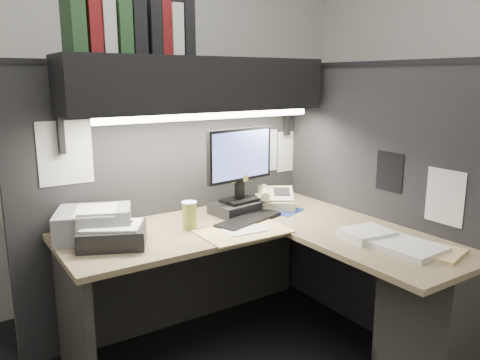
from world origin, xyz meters
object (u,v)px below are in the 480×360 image
at_px(overhead_shelf, 199,84).
at_px(coffee_cup, 190,216).
at_px(keyboard, 249,220).
at_px(telephone, 275,200).
at_px(desk, 323,293).
at_px(notebook_stack, 113,236).
at_px(printer, 94,224).
at_px(monitor, 240,180).

bearing_deg(overhead_shelf, coffee_cup, -131.65).
bearing_deg(keyboard, telephone, 10.10).
height_order(desk, notebook_stack, notebook_stack).
distance_m(desk, coffee_cup, 0.81).
relative_size(keyboard, printer, 1.21).
height_order(monitor, telephone, monitor).
bearing_deg(notebook_stack, overhead_shelf, 19.79).
bearing_deg(keyboard, notebook_stack, 158.45).
bearing_deg(notebook_stack, monitor, 9.08).
distance_m(overhead_shelf, notebook_stack, 0.97).
xyz_separation_m(monitor, notebook_stack, (-0.84, -0.13, -0.16)).
bearing_deg(desk, notebook_stack, 149.86).
bearing_deg(desk, keyboard, 106.88).
distance_m(desk, keyboard, 0.58).
height_order(overhead_shelf, keyboard, overhead_shelf).
relative_size(desk, notebook_stack, 5.43).
bearing_deg(coffee_cup, overhead_shelf, 48.35).
relative_size(telephone, notebook_stack, 0.81).
xyz_separation_m(desk, overhead_shelf, (-0.30, 0.75, 1.06)).
height_order(keyboard, telephone, telephone).
distance_m(overhead_shelf, keyboard, 0.82).
bearing_deg(keyboard, desk, -90.53).
relative_size(coffee_cup, printer, 0.40).
relative_size(printer, notebook_stack, 1.17).
bearing_deg(monitor, telephone, -14.64).
relative_size(desk, telephone, 6.74).
bearing_deg(telephone, notebook_stack, -140.19).
distance_m(desk, notebook_stack, 1.11).
xyz_separation_m(overhead_shelf, telephone, (0.47, -0.12, -0.72)).
height_order(desk, telephone, telephone).
distance_m(keyboard, telephone, 0.35).
bearing_deg(coffee_cup, printer, 161.88).
bearing_deg(printer, notebook_stack, -53.37).
bearing_deg(monitor, overhead_shelf, 150.24).
xyz_separation_m(printer, notebook_stack, (0.04, -0.17, -0.03)).
distance_m(monitor, printer, 0.89).
xyz_separation_m(overhead_shelf, monitor, (0.22, -0.09, -0.56)).
bearing_deg(coffee_cup, monitor, 16.63).
height_order(keyboard, coffee_cup, coffee_cup).
height_order(desk, coffee_cup, coffee_cup).
relative_size(monitor, coffee_cup, 3.58).
distance_m(coffee_cup, printer, 0.50).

